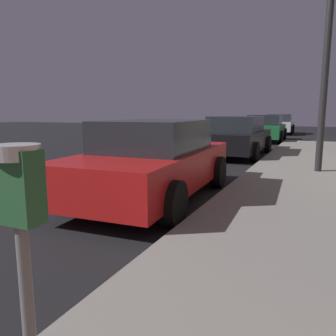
# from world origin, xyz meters

# --- Properties ---
(parking_meter) EXTENTS (0.19, 0.19, 1.30)m
(parking_meter) POSITION_xyz_m (4.49, 0.79, 1.14)
(parking_meter) COLOR #59595B
(parking_meter) RESTS_ON sidewalk
(car_red) EXTENTS (2.17, 4.35, 1.43)m
(car_red) POSITION_xyz_m (2.85, 5.23, 0.71)
(car_red) COLOR maroon
(car_red) RESTS_ON ground
(car_black) EXTENTS (2.04, 4.42, 1.43)m
(car_black) POSITION_xyz_m (2.85, 11.88, 0.71)
(car_black) COLOR black
(car_black) RESTS_ON ground
(car_green) EXTENTS (2.16, 4.37, 1.43)m
(car_green) POSITION_xyz_m (2.85, 18.68, 0.71)
(car_green) COLOR #19592D
(car_green) RESTS_ON ground
(car_silver) EXTENTS (2.15, 4.05, 1.43)m
(car_silver) POSITION_xyz_m (2.85, 25.45, 0.70)
(car_silver) COLOR #B7B7BF
(car_silver) RESTS_ON ground
(street_lamp) EXTENTS (0.44, 0.44, 5.35)m
(street_lamp) POSITION_xyz_m (5.60, 8.69, 3.70)
(street_lamp) COLOR black
(street_lamp) RESTS_ON sidewalk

